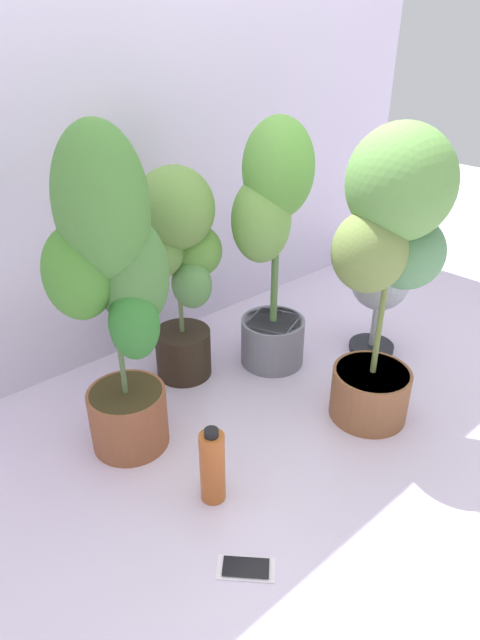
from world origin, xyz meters
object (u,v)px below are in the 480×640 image
object	(u,v)px
potted_plant_back_left	(113,282)
nutrient_bottle	(212,466)
potted_plant_back_center	(177,257)
potted_plant_back_right	(272,234)
cell_phone	(246,568)
potted_plant_front_right	(389,255)
floor_fan	(380,287)

from	to	relation	value
potted_plant_back_left	nutrient_bottle	xyz separation A→B (m)	(0.05, -0.35, -0.45)
potted_plant_back_left	potted_plant_back_center	world-z (taller)	potted_plant_back_left
potted_plant_back_center	nutrient_bottle	bearing A→B (deg)	-118.71
potted_plant_back_right	cell_phone	world-z (taller)	potted_plant_back_right
potted_plant_front_right	potted_plant_back_center	size ratio (longest dim) A/B	1.22
cell_phone	floor_fan	distance (m)	1.18
potted_plant_back_right	potted_plant_front_right	bearing A→B (deg)	-87.13
potted_plant_back_center	nutrient_bottle	xyz separation A→B (m)	(-0.30, -0.55, -0.37)
potted_plant_back_left	nutrient_bottle	bearing A→B (deg)	-81.68
floor_fan	nutrient_bottle	size ratio (longest dim) A/B	1.72
nutrient_bottle	cell_phone	bearing A→B (deg)	-110.32
potted_plant_back_center	nutrient_bottle	distance (m)	0.73
potted_plant_back_left	potted_plant_back_right	distance (m)	0.65
potted_plant_back_center	potted_plant_back_left	bearing A→B (deg)	-150.22
cell_phone	nutrient_bottle	bearing A→B (deg)	-154.51
potted_plant_front_right	potted_plant_back_center	xyz separation A→B (m)	(-0.32, 0.61, -0.11)
potted_plant_front_right	nutrient_bottle	distance (m)	0.78
potted_plant_front_right	floor_fan	bearing A→B (deg)	34.31
potted_plant_back_right	floor_fan	xyz separation A→B (m)	(0.38, -0.22, -0.25)
cell_phone	floor_fan	size ratio (longest dim) A/B	0.36
potted_plant_back_center	cell_phone	distance (m)	1.00
potted_plant_back_left	nutrient_bottle	size ratio (longest dim) A/B	4.05
potted_plant_back_left	cell_phone	size ratio (longest dim) A/B	6.52
potted_plant_back_center	cell_phone	size ratio (longest dim) A/B	5.19
potted_plant_front_right	potted_plant_back_right	xyz separation A→B (m)	(-0.02, 0.46, -0.06)
potted_plant_front_right	cell_phone	xyz separation A→B (m)	(-0.71, -0.17, -0.59)
potted_plant_back_center	potted_plant_back_right	bearing A→B (deg)	-27.24
potted_plant_back_left	potted_plant_back_right	bearing A→B (deg)	4.17
potted_plant_front_right	potted_plant_back_right	world-z (taller)	potted_plant_front_right
floor_fan	potted_plant_back_center	bearing A→B (deg)	94.21
cell_phone	potted_plant_back_center	bearing A→B (deg)	-160.51
potted_plant_back_left	potted_plant_back_center	size ratio (longest dim) A/B	1.26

